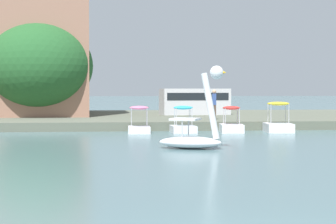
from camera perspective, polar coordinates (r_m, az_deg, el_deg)
shore_bank_far at (r=47.02m, az=-3.31°, el=-0.54°), size 127.08×21.90×0.49m
swan_boat at (r=25.40m, az=2.22°, el=-1.75°), size 2.74×2.15×3.14m
pedal_boat_pink at (r=34.73m, az=-2.47°, el=-1.12°), size 1.24×2.10×1.41m
pedal_boat_cyan at (r=34.99m, az=1.30°, el=-1.13°), size 1.24×1.95×1.41m
pedal_boat_red at (r=35.34m, az=5.42°, el=-1.06°), size 1.35×2.08×1.39m
pedal_boat_yellow at (r=36.06m, az=9.37°, el=-0.97°), size 1.60×2.48×1.61m
tree_willow_overhanging at (r=44.34m, az=-10.99°, el=3.87°), size 9.04×8.92×6.23m
person_on_path at (r=39.64m, az=3.95°, el=0.71°), size 0.26×0.25×1.76m
parked_van at (r=47.37m, az=2.30°, el=0.98°), size 4.99×2.30×1.84m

